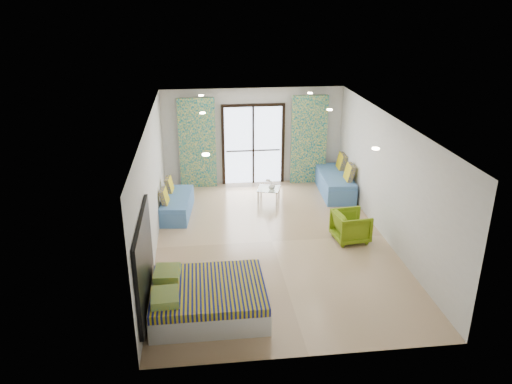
{
  "coord_description": "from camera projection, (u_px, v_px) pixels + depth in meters",
  "views": [
    {
      "loc": [
        -1.5,
        -9.64,
        5.05
      ],
      "look_at": [
        -0.35,
        0.09,
        1.15
      ],
      "focal_mm": 35.0,
      "sensor_mm": 36.0,
      "label": 1
    }
  ],
  "objects": [
    {
      "name": "wall_back",
      "position": [
        253.0,
        137.0,
        13.89
      ],
      "size": [
        5.0,
        0.01,
        2.7
      ],
      "primitive_type": null,
      "color": "silver",
      "rests_on": "ground"
    },
    {
      "name": "daybed_right",
      "position": [
        335.0,
        182.0,
        13.5
      ],
      "size": [
        0.86,
        1.99,
        0.96
      ],
      "rotation": [
        0.0,
        0.0,
        -0.05
      ],
      "color": "#4975AE",
      "rests_on": "floor"
    },
    {
      "name": "downlight_a",
      "position": [
        206.0,
        155.0,
        7.94
      ],
      "size": [
        0.12,
        0.12,
        0.02
      ],
      "primitive_type": "cylinder",
      "color": "#FFE0B2",
      "rests_on": "ceiling"
    },
    {
      "name": "switch_plate",
      "position": [
        150.0,
        228.0,
        9.16
      ],
      "size": [
        0.02,
        0.1,
        0.1
      ],
      "primitive_type": "cube",
      "color": "silver",
      "rests_on": "wall_left"
    },
    {
      "name": "balcony_door",
      "position": [
        253.0,
        140.0,
        13.89
      ],
      "size": [
        1.76,
        0.08,
        2.28
      ],
      "color": "black",
      "rests_on": "floor"
    },
    {
      "name": "wall_front",
      "position": [
        313.0,
        279.0,
        6.97
      ],
      "size": [
        5.0,
        0.01,
        2.7
      ],
      "primitive_type": null,
      "color": "silver",
      "rests_on": "ground"
    },
    {
      "name": "bed",
      "position": [
        207.0,
        299.0,
        8.4
      ],
      "size": [
        1.92,
        1.56,
        0.66
      ],
      "color": "silver",
      "rests_on": "floor"
    },
    {
      "name": "ceiling",
      "position": [
        274.0,
        121.0,
        9.93
      ],
      "size": [
        5.0,
        7.5,
        0.01
      ],
      "primitive_type": null,
      "color": "silver",
      "rests_on": "ground"
    },
    {
      "name": "headboard",
      "position": [
        144.0,
        262.0,
        8.0
      ],
      "size": [
        0.06,
        2.1,
        1.5
      ],
      "primitive_type": "cube",
      "color": "black",
      "rests_on": "floor"
    },
    {
      "name": "coffee_table",
      "position": [
        269.0,
        190.0,
        12.93
      ],
      "size": [
        0.68,
        0.68,
        0.63
      ],
      "rotation": [
        0.0,
        0.0,
        -0.28
      ],
      "color": "silver",
      "rests_on": "floor"
    },
    {
      "name": "curtain_left",
      "position": [
        197.0,
        144.0,
        13.59
      ],
      "size": [
        1.0,
        0.1,
        2.5
      ],
      "primitive_type": "cube",
      "color": "beige",
      "rests_on": "floor"
    },
    {
      "name": "downlight_c",
      "position": [
        202.0,
        113.0,
        10.71
      ],
      "size": [
        0.12,
        0.12,
        0.02
      ],
      "primitive_type": "cylinder",
      "color": "#FFE0B2",
      "rests_on": "ceiling"
    },
    {
      "name": "downlight_d",
      "position": [
        330.0,
        110.0,
        11.01
      ],
      "size": [
        0.12,
        0.12,
        0.02
      ],
      "primitive_type": "cylinder",
      "color": "#FFE0B2",
      "rests_on": "ceiling"
    },
    {
      "name": "downlight_e",
      "position": [
        201.0,
        95.0,
        12.55
      ],
      "size": [
        0.12,
        0.12,
        0.02
      ],
      "primitive_type": "cylinder",
      "color": "#FFE0B2",
      "rests_on": "ceiling"
    },
    {
      "name": "downlight_f",
      "position": [
        310.0,
        93.0,
        12.86
      ],
      "size": [
        0.12,
        0.12,
        0.02
      ],
      "primitive_type": "cylinder",
      "color": "#FFE0B2",
      "rests_on": "ceiling"
    },
    {
      "name": "vase",
      "position": [
        272.0,
        186.0,
        12.83
      ],
      "size": [
        0.2,
        0.21,
        0.18
      ],
      "primitive_type": "imported",
      "rotation": [
        0.0,
        0.0,
        0.17
      ],
      "color": "white",
      "rests_on": "coffee_table"
    },
    {
      "name": "floor",
      "position": [
        272.0,
        241.0,
        10.93
      ],
      "size": [
        5.0,
        7.5,
        0.01
      ],
      "primitive_type": null,
      "color": "#A38361",
      "rests_on": "ground"
    },
    {
      "name": "curtain_right",
      "position": [
        309.0,
        140.0,
        13.93
      ],
      "size": [
        1.0,
        0.1,
        2.5
      ],
      "primitive_type": "cube",
      "color": "beige",
      "rests_on": "floor"
    },
    {
      "name": "armchair",
      "position": [
        351.0,
        225.0,
        10.85
      ],
      "size": [
        0.74,
        0.78,
        0.73
      ],
      "primitive_type": "imported",
      "rotation": [
        0.0,
        0.0,
        1.69
      ],
      "color": "olive",
      "rests_on": "floor"
    },
    {
      "name": "wall_left",
      "position": [
        152.0,
        189.0,
        10.15
      ],
      "size": [
        0.01,
        7.5,
        2.7
      ],
      "primitive_type": null,
      "color": "silver",
      "rests_on": "ground"
    },
    {
      "name": "daybed_left",
      "position": [
        177.0,
        204.0,
        12.2
      ],
      "size": [
        0.82,
        1.72,
        0.82
      ],
      "rotation": [
        0.0,
        0.0,
        -0.11
      ],
      "color": "#4975AE",
      "rests_on": "floor"
    },
    {
      "name": "wall_right",
      "position": [
        388.0,
        179.0,
        10.7
      ],
      "size": [
        0.01,
        7.5,
        2.7
      ],
      "primitive_type": null,
      "color": "silver",
      "rests_on": "ground"
    },
    {
      "name": "balcony_rail",
      "position": [
        253.0,
        151.0,
        14.02
      ],
      "size": [
        1.52,
        0.03,
        0.04
      ],
      "primitive_type": "cube",
      "color": "#595451",
      "rests_on": "balcony_door"
    },
    {
      "name": "downlight_b",
      "position": [
        376.0,
        149.0,
        8.25
      ],
      "size": [
        0.12,
        0.12,
        0.02
      ],
      "primitive_type": "cylinder",
      "color": "#FFE0B2",
      "rests_on": "ceiling"
    }
  ]
}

